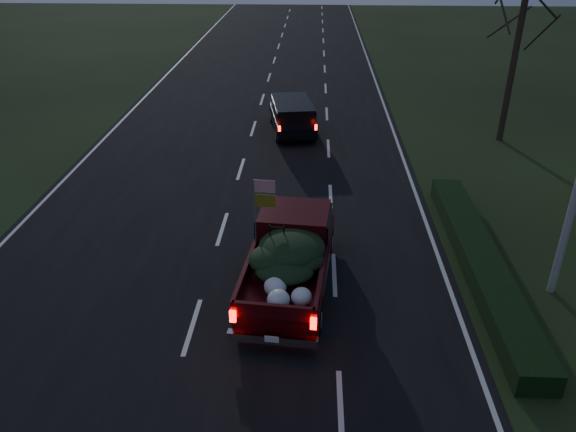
# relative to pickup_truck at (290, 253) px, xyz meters

# --- Properties ---
(ground) EXTENTS (120.00, 120.00, 0.00)m
(ground) POSITION_rel_pickup_truck_xyz_m (-2.35, -1.93, -1.05)
(ground) COLOR black
(ground) RESTS_ON ground
(road_asphalt) EXTENTS (14.00, 120.00, 0.02)m
(road_asphalt) POSITION_rel_pickup_truck_xyz_m (-2.35, -1.93, -1.04)
(road_asphalt) COLOR black
(road_asphalt) RESTS_ON ground
(hedge_row) EXTENTS (1.00, 10.00, 0.60)m
(hedge_row) POSITION_rel_pickup_truck_xyz_m (5.45, 1.07, -0.75)
(hedge_row) COLOR black
(hedge_row) RESTS_ON ground
(bare_tree_far) EXTENTS (3.60, 3.60, 7.00)m
(bare_tree_far) POSITION_rel_pickup_truck_xyz_m (9.15, 12.07, 4.18)
(bare_tree_far) COLOR black
(bare_tree_far) RESTS_ON ground
(pickup_truck) EXTENTS (2.54, 5.52, 2.81)m
(pickup_truck) POSITION_rel_pickup_truck_xyz_m (0.00, 0.00, 0.00)
(pickup_truck) COLOR #3E080B
(pickup_truck) RESTS_ON ground
(lead_suv) EXTENTS (2.46, 4.55, 1.24)m
(lead_suv) POSITION_rel_pickup_truck_xyz_m (-0.45, 12.67, -0.11)
(lead_suv) COLOR black
(lead_suv) RESTS_ON ground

